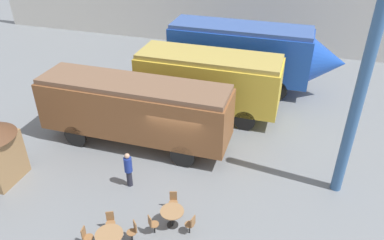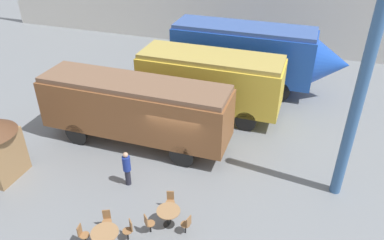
{
  "view_description": "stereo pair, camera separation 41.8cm",
  "coord_description": "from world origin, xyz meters",
  "px_view_note": "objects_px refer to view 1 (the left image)",
  "views": [
    {
      "loc": [
        4.78,
        -13.51,
        10.81
      ],
      "look_at": [
        0.34,
        1.0,
        1.6
      ],
      "focal_mm": 35.0,
      "sensor_mm": 36.0,
      "label": 1
    },
    {
      "loc": [
        5.18,
        -13.39,
        10.81
      ],
      "look_at": [
        0.34,
        1.0,
        1.6
      ],
      "focal_mm": 35.0,
      "sensor_mm": 36.0,
      "label": 2
    }
  ],
  "objects_px": {
    "cafe_table_mid": "(172,214)",
    "passenger_coach_wooden": "(135,107)",
    "passenger_coach_vintage": "(209,79)",
    "cafe_chair_0": "(86,236)",
    "streamlined_locomotive": "(252,53)",
    "visitor_person": "(128,168)",
    "cafe_table_near": "(109,237)"
  },
  "relations": [
    {
      "from": "passenger_coach_vintage",
      "to": "cafe_chair_0",
      "type": "bearing_deg",
      "value": -98.72
    },
    {
      "from": "passenger_coach_wooden",
      "to": "cafe_table_near",
      "type": "relative_size",
      "value": 9.42
    },
    {
      "from": "streamlined_locomotive",
      "to": "visitor_person",
      "type": "bearing_deg",
      "value": -106.8
    },
    {
      "from": "streamlined_locomotive",
      "to": "cafe_table_near",
      "type": "relative_size",
      "value": 10.78
    },
    {
      "from": "streamlined_locomotive",
      "to": "cafe_table_near",
      "type": "height_order",
      "value": "streamlined_locomotive"
    },
    {
      "from": "passenger_coach_vintage",
      "to": "passenger_coach_wooden",
      "type": "relative_size",
      "value": 0.84
    },
    {
      "from": "streamlined_locomotive",
      "to": "cafe_table_mid",
      "type": "distance_m",
      "value": 12.78
    },
    {
      "from": "cafe_table_mid",
      "to": "passenger_coach_vintage",
      "type": "bearing_deg",
      "value": 96.19
    },
    {
      "from": "cafe_table_near",
      "to": "visitor_person",
      "type": "distance_m",
      "value": 3.42
    },
    {
      "from": "streamlined_locomotive",
      "to": "passenger_coach_wooden",
      "type": "bearing_deg",
      "value": -118.68
    },
    {
      "from": "streamlined_locomotive",
      "to": "cafe_table_mid",
      "type": "relative_size",
      "value": 11.85
    },
    {
      "from": "passenger_coach_wooden",
      "to": "cafe_chair_0",
      "type": "height_order",
      "value": "passenger_coach_wooden"
    },
    {
      "from": "cafe_chair_0",
      "to": "visitor_person",
      "type": "relative_size",
      "value": 0.52
    },
    {
      "from": "cafe_chair_0",
      "to": "streamlined_locomotive",
      "type": "bearing_deg",
      "value": 68.72
    },
    {
      "from": "streamlined_locomotive",
      "to": "cafe_chair_0",
      "type": "relative_size",
      "value": 12.19
    },
    {
      "from": "passenger_coach_vintage",
      "to": "cafe_chair_0",
      "type": "xyz_separation_m",
      "value": [
        -1.62,
        -10.56,
        -1.58
      ]
    },
    {
      "from": "passenger_coach_wooden",
      "to": "cafe_chair_0",
      "type": "distance_m",
      "value": 6.75
    },
    {
      "from": "cafe_chair_0",
      "to": "cafe_table_mid",
      "type": "bearing_deg",
      "value": 27.0
    },
    {
      "from": "passenger_coach_wooden",
      "to": "streamlined_locomotive",
      "type": "bearing_deg",
      "value": 61.32
    },
    {
      "from": "streamlined_locomotive",
      "to": "passenger_coach_vintage",
      "type": "relative_size",
      "value": 1.36
    },
    {
      "from": "streamlined_locomotive",
      "to": "passenger_coach_wooden",
      "type": "xyz_separation_m",
      "value": [
        -4.34,
        -7.94,
        -0.35
      ]
    },
    {
      "from": "cafe_table_mid",
      "to": "visitor_person",
      "type": "relative_size",
      "value": 0.54
    },
    {
      "from": "passenger_coach_vintage",
      "to": "cafe_chair_0",
      "type": "distance_m",
      "value": 10.8
    },
    {
      "from": "passenger_coach_vintage",
      "to": "cafe_table_near",
      "type": "distance_m",
      "value": 10.57
    },
    {
      "from": "passenger_coach_wooden",
      "to": "visitor_person",
      "type": "bearing_deg",
      "value": -71.65
    },
    {
      "from": "cafe_chair_0",
      "to": "visitor_person",
      "type": "xyz_separation_m",
      "value": [
        0.04,
        3.43,
        0.4
      ]
    },
    {
      "from": "cafe_table_mid",
      "to": "visitor_person",
      "type": "distance_m",
      "value": 3.02
    },
    {
      "from": "passenger_coach_wooden",
      "to": "visitor_person",
      "type": "distance_m",
      "value": 3.43
    },
    {
      "from": "cafe_table_mid",
      "to": "passenger_coach_wooden",
      "type": "bearing_deg",
      "value": 127.07
    },
    {
      "from": "passenger_coach_vintage",
      "to": "visitor_person",
      "type": "distance_m",
      "value": 7.4
    },
    {
      "from": "streamlined_locomotive",
      "to": "visitor_person",
      "type": "xyz_separation_m",
      "value": [
        -3.32,
        -11.01,
        -1.48
      ]
    },
    {
      "from": "passenger_coach_wooden",
      "to": "cafe_table_mid",
      "type": "distance_m",
      "value": 6.05
    }
  ]
}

